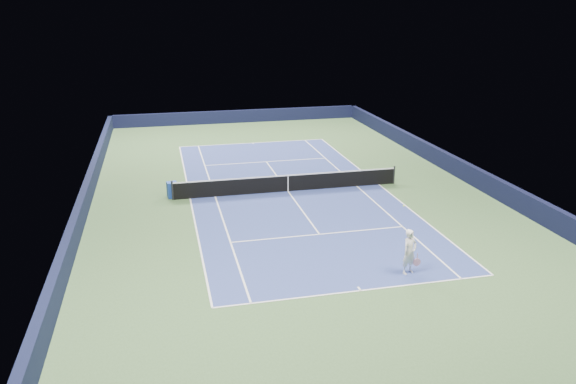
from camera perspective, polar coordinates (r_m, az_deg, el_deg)
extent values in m
plane|color=#395830|center=(31.73, 0.00, 0.07)|extent=(40.00, 40.00, 0.00)
cube|color=black|center=(50.50, -5.15, 7.65)|extent=(22.00, 0.35, 1.10)
cube|color=black|center=(35.51, 17.29, 2.17)|extent=(0.35, 40.00, 1.10)
cube|color=#111533|center=(31.07, -19.83, -0.42)|extent=(0.35, 40.00, 1.10)
cube|color=navy|center=(31.73, 0.00, 0.07)|extent=(10.97, 23.77, 0.01)
cube|color=white|center=(42.94, -3.61, 5.00)|extent=(10.97, 0.08, 0.00)
cube|color=white|center=(21.25, 7.40, -9.90)|extent=(10.97, 0.08, 0.00)
cube|color=white|center=(33.34, 9.22, 0.76)|extent=(0.08, 23.77, 0.00)
cube|color=white|center=(31.01, -9.92, -0.65)|extent=(0.08, 23.77, 0.00)
cube|color=white|center=(32.86, 7.01, 0.60)|extent=(0.08, 23.77, 0.00)
cube|color=white|center=(31.10, -7.40, -0.47)|extent=(0.08, 23.77, 0.00)
cube|color=white|center=(37.72, -2.21, 3.10)|extent=(8.23, 0.08, 0.00)
cube|color=white|center=(25.93, 3.22, -4.30)|extent=(8.23, 0.08, 0.00)
cube|color=white|center=(31.73, 0.00, 0.08)|extent=(0.08, 12.80, 0.00)
cube|color=white|center=(42.80, -3.58, 4.95)|extent=(0.08, 0.30, 0.00)
cube|color=white|center=(21.37, 7.26, -9.72)|extent=(0.08, 0.30, 0.00)
cylinder|color=black|center=(30.82, -11.67, 0.15)|extent=(0.10, 0.10, 1.07)
cylinder|color=black|center=(33.53, 10.72, 1.72)|extent=(0.10, 0.10, 1.07)
cube|color=black|center=(31.59, 0.00, 0.85)|extent=(12.80, 0.03, 0.91)
cube|color=white|center=(31.44, 0.00, 1.70)|extent=(12.80, 0.04, 0.06)
cube|color=white|center=(31.59, 0.00, 0.85)|extent=(0.05, 0.04, 0.91)
cube|color=#1C3EA8|center=(31.26, -11.68, 0.23)|extent=(0.61, 0.57, 0.88)
cube|color=silver|center=(31.26, -11.15, 0.28)|extent=(0.08, 0.39, 0.39)
imported|color=white|center=(22.46, 12.24, -5.95)|extent=(0.79, 0.66, 1.83)
cylinder|color=pink|center=(22.64, 13.00, -6.42)|extent=(0.03, 0.03, 0.30)
cylinder|color=black|center=(22.74, 12.95, -6.97)|extent=(0.30, 0.02, 0.30)
cylinder|color=pink|center=(22.74, 12.95, -6.97)|extent=(0.32, 0.03, 0.32)
sphere|color=#D4EF32|center=(22.76, 11.69, -1.38)|extent=(0.07, 0.07, 0.07)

